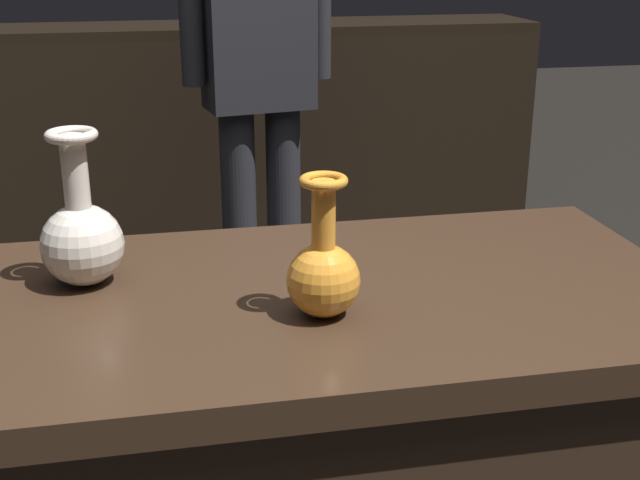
{
  "coord_description": "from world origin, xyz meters",
  "views": [
    {
      "loc": [
        -0.24,
        -1.2,
        1.33
      ],
      "look_at": [
        -0.0,
        -0.04,
        0.9
      ],
      "focal_mm": 47.68,
      "sensor_mm": 36.0,
      "label": 1
    }
  ],
  "objects_px": {
    "vase_tall_behind": "(81,235)",
    "shelf_vase_center": "(205,3)",
    "vase_centerpiece": "(323,271)",
    "visitor_center_back": "(258,56)"
  },
  "relations": [
    {
      "from": "shelf_vase_center",
      "to": "visitor_center_back",
      "type": "relative_size",
      "value": 0.09
    },
    {
      "from": "vase_tall_behind",
      "to": "visitor_center_back",
      "type": "relative_size",
      "value": 0.15
    },
    {
      "from": "vase_tall_behind",
      "to": "shelf_vase_center",
      "type": "distance_m",
      "value": 2.16
    },
    {
      "from": "vase_tall_behind",
      "to": "shelf_vase_center",
      "type": "relative_size",
      "value": 1.77
    },
    {
      "from": "vase_centerpiece",
      "to": "visitor_center_back",
      "type": "distance_m",
      "value": 1.49
    },
    {
      "from": "vase_tall_behind",
      "to": "visitor_center_back",
      "type": "xyz_separation_m",
      "value": [
        0.45,
        1.29,
        0.09
      ]
    },
    {
      "from": "shelf_vase_center",
      "to": "visitor_center_back",
      "type": "xyz_separation_m",
      "value": [
        0.09,
        -0.84,
        -0.09
      ]
    },
    {
      "from": "vase_tall_behind",
      "to": "visitor_center_back",
      "type": "distance_m",
      "value": 1.37
    },
    {
      "from": "vase_tall_behind",
      "to": "shelf_vase_center",
      "type": "height_order",
      "value": "shelf_vase_center"
    },
    {
      "from": "vase_tall_behind",
      "to": "visitor_center_back",
      "type": "height_order",
      "value": "visitor_center_back"
    }
  ]
}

